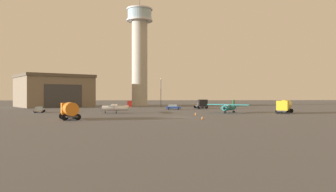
{
  "coord_description": "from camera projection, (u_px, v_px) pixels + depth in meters",
  "views": [
    {
      "loc": [
        -4.0,
        -57.59,
        3.97
      ],
      "look_at": [
        1.32,
        29.25,
        3.78
      ],
      "focal_mm": 34.48,
      "sensor_mm": 36.0,
      "label": 1
    }
  ],
  "objects": [
    {
      "name": "truck_fuel_tanker_orange",
      "position": [
        70.0,
        110.0,
        52.53
      ],
      "size": [
        4.26,
        6.24,
        2.84
      ],
      "rotation": [
        0.0,
        0.0,
        1.94
      ],
      "color": "#38383D",
      "rests_on": "ground_plane"
    },
    {
      "name": "control_tower",
      "position": [
        140.0,
        50.0,
        124.17
      ],
      "size": [
        9.99,
        9.99,
        41.36
      ],
      "color": "#B2AD9E",
      "rests_on": "ground_plane"
    },
    {
      "name": "car_blue",
      "position": [
        173.0,
        107.0,
        89.21
      ],
      "size": [
        4.14,
        2.41,
        1.37
      ],
      "rotation": [
        0.0,
        0.0,
        6.26
      ],
      "color": "#2847A8",
      "rests_on": "ground_plane"
    },
    {
      "name": "truck_flatbed_black",
      "position": [
        202.0,
        104.0,
        95.96
      ],
      "size": [
        3.78,
        6.45,
        2.72
      ],
      "rotation": [
        0.0,
        0.0,
        4.83
      ],
      "color": "#38383D",
      "rests_on": "ground_plane"
    },
    {
      "name": "traffic_cone_near_left",
      "position": [
        196.0,
        114.0,
        63.01
      ],
      "size": [
        0.36,
        0.36,
        0.65
      ],
      "color": "black",
      "rests_on": "ground_plane"
    },
    {
      "name": "airplane_white",
      "position": [
        116.0,
        107.0,
        71.25
      ],
      "size": [
        7.33,
        9.35,
        2.75
      ],
      "rotation": [
        0.0,
        0.0,
        3.24
      ],
      "color": "white",
      "rests_on": "ground_plane"
    },
    {
      "name": "truck_fuel_tanker_yellow",
      "position": [
        285.0,
        106.0,
        71.03
      ],
      "size": [
        5.43,
        6.61,
        2.93
      ],
      "rotation": [
        0.0,
        0.0,
        4.13
      ],
      "color": "#38383D",
      "rests_on": "ground_plane"
    },
    {
      "name": "traffic_cone_near_right",
      "position": [
        202.0,
        118.0,
        52.53
      ],
      "size": [
        0.36,
        0.36,
        0.57
      ],
      "color": "black",
      "rests_on": "ground_plane"
    },
    {
      "name": "airplane_teal",
      "position": [
        229.0,
        107.0,
        72.57
      ],
      "size": [
        8.82,
        7.44,
        2.88
      ],
      "rotation": [
        0.0,
        0.0,
        4.11
      ],
      "color": "teal",
      "rests_on": "ground_plane"
    },
    {
      "name": "car_silver",
      "position": [
        40.0,
        109.0,
        74.1
      ],
      "size": [
        2.83,
        4.82,
        1.37
      ],
      "rotation": [
        0.0,
        0.0,
        1.77
      ],
      "color": "#B7BABF",
      "rests_on": "ground_plane"
    },
    {
      "name": "hangar",
      "position": [
        54.0,
        91.0,
        112.26
      ],
      "size": [
        30.64,
        30.1,
        11.0
      ],
      "rotation": [
        0.0,
        0.0,
        -1.0
      ],
      "color": "#7A6B56",
      "rests_on": "ground_plane"
    },
    {
      "name": "light_post_north",
      "position": [
        161.0,
        90.0,
        111.07
      ],
      "size": [
        0.44,
        0.44,
        9.83
      ],
      "color": "#38383D",
      "rests_on": "ground_plane"
    },
    {
      "name": "ground_plane",
      "position": [
        171.0,
        117.0,
        57.73
      ],
      "size": [
        400.0,
        400.0,
        0.0
      ],
      "primitive_type": "plane",
      "color": "#545456"
    }
  ]
}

